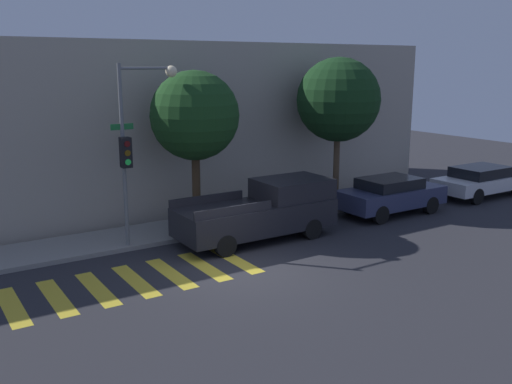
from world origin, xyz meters
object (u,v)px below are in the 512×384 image
at_px(pickup_truck, 264,211).
at_px(sedan_middle, 481,180).
at_px(tree_midblock, 338,100).
at_px(tree_near_corner, 195,116).
at_px(sedan_near_corner, 391,194).
at_px(traffic_light_pole, 136,133).

bearing_deg(pickup_truck, sedan_middle, -0.00).
distance_m(pickup_truck, tree_midblock, 6.08).
relative_size(pickup_truck, tree_near_corner, 0.97).
bearing_deg(pickup_truck, tree_near_corner, 126.47).
xyz_separation_m(tree_near_corner, tree_midblock, (6.16, 0.00, 0.32)).
distance_m(sedan_near_corner, tree_near_corner, 8.12).
height_order(traffic_light_pole, tree_midblock, tree_midblock).
xyz_separation_m(traffic_light_pole, tree_midblock, (8.47, 0.68, 0.66)).
height_order(pickup_truck, tree_near_corner, tree_near_corner).
bearing_deg(pickup_truck, tree_midblock, 22.52).
height_order(pickup_truck, sedan_near_corner, pickup_truck).
bearing_deg(sedan_middle, sedan_near_corner, 180.00).
relative_size(traffic_light_pole, pickup_truck, 1.07).
height_order(sedan_near_corner, tree_midblock, tree_midblock).
xyz_separation_m(sedan_middle, tree_near_corner, (-12.65, 1.95, 3.21)).
height_order(traffic_light_pole, pickup_truck, traffic_light_pole).
relative_size(pickup_truck, sedan_middle, 1.17).
height_order(sedan_near_corner, tree_near_corner, tree_near_corner).
bearing_deg(sedan_middle, tree_near_corner, 171.22).
xyz_separation_m(traffic_light_pole, tree_near_corner, (2.31, 0.68, 0.34)).
xyz_separation_m(pickup_truck, sedan_middle, (11.21, -0.00, -0.23)).
xyz_separation_m(traffic_light_pole, pickup_truck, (3.76, -1.27, -2.64)).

